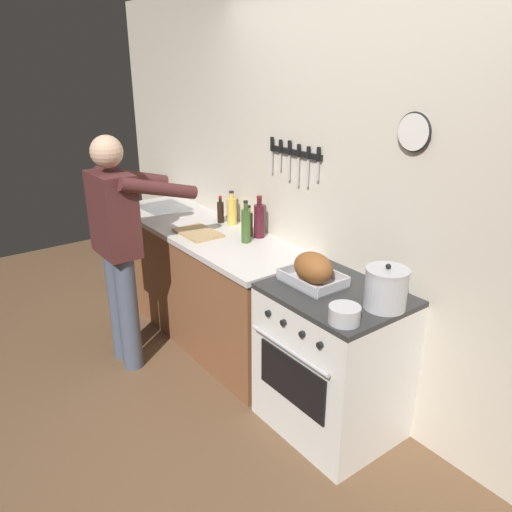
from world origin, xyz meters
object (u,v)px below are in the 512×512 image
at_px(bottle_cooking_oil, 232,211).
at_px(person_cook, 119,240).
at_px(stock_pot, 386,288).
at_px(cutting_board, 198,233).
at_px(saucepan, 344,314).
at_px(bottle_vinegar, 249,223).
at_px(bottle_wine_red, 259,220).
at_px(bottle_soy_sauce, 221,212).
at_px(bottle_olive_oil, 246,225).
at_px(stove, 332,361).
at_px(roasting_pan, 313,270).

bearing_deg(bottle_cooking_oil, person_cook, -92.88).
distance_m(stock_pot, cutting_board, 1.61).
bearing_deg(person_cook, saucepan, -87.12).
bearing_deg(cutting_board, bottle_cooking_oil, 96.36).
height_order(person_cook, bottle_vinegar, person_cook).
xyz_separation_m(person_cook, bottle_wine_red, (0.41, 0.89, 0.08)).
distance_m(cutting_board, bottle_soy_sauce, 0.33).
bearing_deg(stock_pot, bottle_olive_oil, 179.88).
bearing_deg(saucepan, bottle_soy_sauce, 167.01).
distance_m(stove, bottle_cooking_oil, 1.48).
xyz_separation_m(saucepan, bottle_wine_red, (-1.25, 0.43, 0.09)).
bearing_deg(stove, bottle_wine_red, 167.93).
height_order(saucepan, bottle_olive_oil, bottle_olive_oil).
distance_m(stove, bottle_vinegar, 1.21).
distance_m(stock_pot, bottle_soy_sauce, 1.73).
bearing_deg(saucepan, roasting_pan, 156.39).
xyz_separation_m(person_cook, bottle_olive_oil, (0.44, 0.75, 0.07)).
distance_m(saucepan, bottle_wine_red, 1.33).
xyz_separation_m(stove, bottle_soy_sauce, (-1.45, 0.18, 0.54)).
height_order(roasting_pan, bottle_vinegar, bottle_vinegar).
bearing_deg(bottle_vinegar, bottle_soy_sauce, 178.66).
bearing_deg(bottle_olive_oil, cutting_board, -152.95).
height_order(stove, bottle_wine_red, bottle_wine_red).
distance_m(cutting_board, bottle_vinegar, 0.39).
bearing_deg(bottle_wine_red, stove, -12.07).
height_order(stock_pot, bottle_olive_oil, bottle_olive_oil).
xyz_separation_m(saucepan, bottle_soy_sauce, (-1.72, 0.40, 0.05)).
relative_size(bottle_cooking_oil, bottle_vinegar, 1.18).
relative_size(cutting_board, bottle_soy_sauce, 1.69).
bearing_deg(stock_pot, bottle_soy_sauce, 176.31).
xyz_separation_m(roasting_pan, stock_pot, (0.44, 0.10, 0.02)).
xyz_separation_m(stove, saucepan, (0.26, -0.21, 0.49)).
height_order(stove, bottle_olive_oil, bottle_olive_oil).
bearing_deg(person_cook, bottle_wine_red, -37.29).
relative_size(stove, stock_pot, 3.67).
bearing_deg(bottle_cooking_oil, stock_pot, -5.27).
xyz_separation_m(cutting_board, bottle_cooking_oil, (-0.04, 0.33, 0.10)).
bearing_deg(cutting_board, bottle_vinegar, 48.14).
bearing_deg(bottle_vinegar, bottle_olive_oil, -44.04).
bearing_deg(stove, person_cook, -154.05).
xyz_separation_m(bottle_olive_oil, bottle_cooking_oil, (-0.39, 0.15, -0.01)).
relative_size(saucepan, cutting_board, 0.44).
relative_size(cutting_board, bottle_cooking_oil, 1.35).
bearing_deg(cutting_board, bottle_olive_oil, 27.05).
xyz_separation_m(person_cook, bottle_soy_sauce, (-0.05, 0.86, 0.04)).
height_order(roasting_pan, bottle_olive_oil, bottle_olive_oil).
bearing_deg(person_cook, bottle_olive_oil, -42.90).
distance_m(stove, saucepan, 0.60).
bearing_deg(bottle_olive_oil, saucepan, -13.20).
relative_size(stock_pot, bottle_soy_sauce, 1.15).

